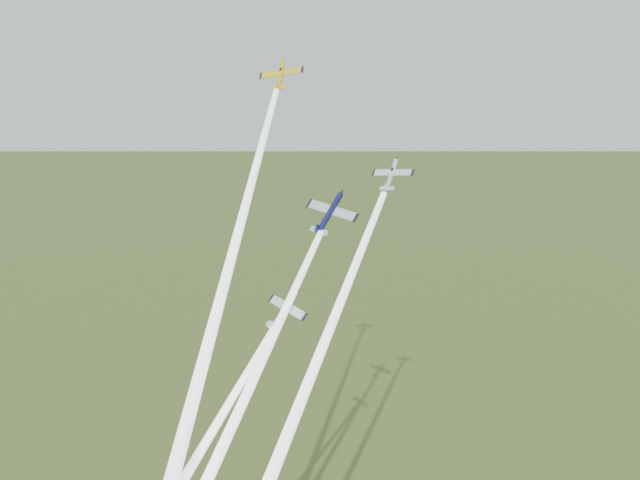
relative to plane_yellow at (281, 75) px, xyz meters
The scene contains 7 objects.
plane_yellow is the anchor object (origin of this frame).
smoke_trail_yellow 39.05m from the plane_yellow, 79.10° to the right, with size 2.18×2.18×71.71m, color white, non-canonical shape.
plane_navy 26.06m from the plane_yellow, 36.35° to the right, with size 8.80×8.73×1.38m, color #0D103B, non-canonical shape.
smoke_trail_navy 59.03m from the plane_yellow, 73.15° to the right, with size 2.18×2.18×66.91m, color white, non-canonical shape.
plane_silver_right 26.19m from the plane_yellow, 13.81° to the right, with size 6.72×6.67×1.05m, color silver, non-canonical shape.
smoke_trail_silver_right 54.35m from the plane_yellow, 57.10° to the right, with size 2.18×2.18×67.13m, color white, non-canonical shape.
plane_silver_low 39.07m from the plane_yellow, 59.31° to the right, with size 7.81×7.75×1.22m, color silver, non-canonical shape.
Camera 1 is at (51.96, -105.94, 118.17)m, focal length 45.00 mm.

